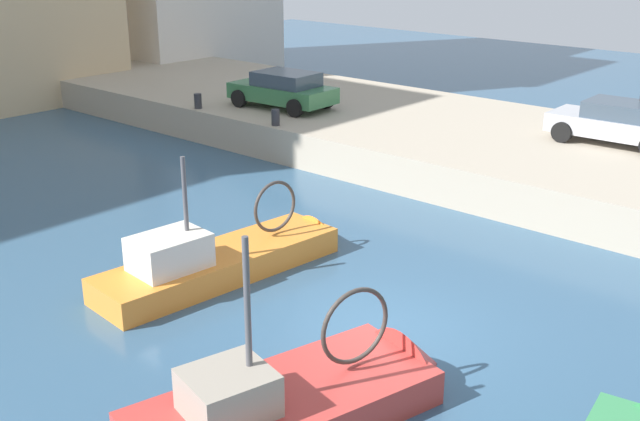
% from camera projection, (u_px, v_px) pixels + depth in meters
% --- Properties ---
extents(water_surface, '(80.00, 80.00, 0.00)m').
position_uv_depth(water_surface, '(379.00, 331.00, 15.26)').
color(water_surface, '#335675').
rests_on(water_surface, ground).
extents(quay_wall, '(9.00, 56.00, 1.20)m').
position_uv_depth(quay_wall, '(613.00, 173.00, 23.18)').
color(quay_wall, '#ADA08C').
rests_on(quay_wall, ground).
extents(fishing_boat_orange, '(6.81, 2.28, 3.71)m').
position_uv_depth(fishing_boat_orange, '(231.00, 267.00, 17.85)').
color(fishing_boat_orange, orange).
rests_on(fishing_boat_orange, ground).
extents(fishing_boat_red, '(6.03, 3.29, 4.28)m').
position_uv_depth(fishing_boat_red, '(308.00, 410.00, 12.61)').
color(fishing_boat_red, '#BC3833').
rests_on(fishing_boat_red, ground).
extents(parked_car_green, '(2.22, 4.06, 1.34)m').
position_uv_depth(parked_car_green, '(283.00, 89.00, 28.60)').
color(parked_car_green, '#387547').
rests_on(parked_car_green, quay_wall).
extents(parked_car_silver, '(2.05, 4.00, 1.32)m').
position_uv_depth(parked_car_silver, '(618.00, 122.00, 23.74)').
color(parked_car_silver, '#B7B7BC').
rests_on(parked_car_silver, quay_wall).
extents(mooring_bollard_mid, '(0.28, 0.28, 0.55)m').
position_uv_depth(mooring_bollard_mid, '(276.00, 117.00, 26.16)').
color(mooring_bollard_mid, '#2D2D33').
rests_on(mooring_bollard_mid, quay_wall).
extents(mooring_bollard_north, '(0.28, 0.28, 0.55)m').
position_uv_depth(mooring_bollard_north, '(198.00, 101.00, 28.64)').
color(mooring_bollard_north, '#2D2D33').
rests_on(mooring_bollard_north, quay_wall).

